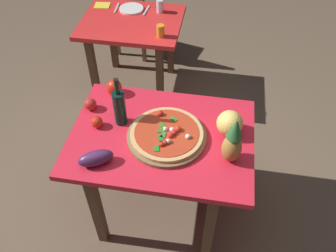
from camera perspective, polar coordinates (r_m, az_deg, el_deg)
ground_plane at (r=2.74m, az=-0.83°, el=-12.19°), size 10.00×10.00×0.00m
display_table at (r=2.21m, az=-1.01°, el=-3.30°), size 1.11×0.81×0.76m
background_table at (r=3.30m, az=-5.80°, el=14.79°), size 0.88×0.71×0.76m
dining_chair at (r=3.89m, az=-5.82°, el=17.60°), size 0.49×0.49×0.85m
pizza_board at (r=2.11m, az=-0.23°, el=-1.67°), size 0.48×0.48×0.02m
pizza at (r=2.09m, az=-0.19°, el=-1.19°), size 0.44×0.44×0.06m
wine_bottle at (r=2.14m, az=-7.89°, el=3.06°), size 0.08×0.08×0.34m
pineapple_left at (r=1.94m, az=10.47°, el=-2.66°), size 0.11×0.11×0.32m
melon at (r=2.12m, az=9.99°, el=0.44°), size 0.16×0.16×0.16m
bell_pepper at (r=2.41m, az=-8.73°, el=6.21°), size 0.10×0.10×0.11m
eggplant at (r=2.00m, az=-11.66°, el=-5.13°), size 0.22×0.17×0.09m
tomato_by_bottle at (r=2.20m, az=-11.48°, el=0.64°), size 0.07×0.07×0.07m
tomato_at_corner at (r=2.33m, az=-12.51°, el=3.49°), size 0.08×0.08×0.08m
drinking_glass_juice at (r=2.97m, az=-1.23°, el=15.21°), size 0.07×0.07×0.10m
drinking_glass_water at (r=3.32m, az=-1.32°, el=18.92°), size 0.06×0.06×0.11m
dinner_plate at (r=3.40m, az=-5.97°, el=18.43°), size 0.22×0.22×0.02m
fork_utensil at (r=3.43m, az=-8.35°, el=18.46°), size 0.02×0.18×0.01m
knife_utensil at (r=3.37m, az=-3.53°, el=18.24°), size 0.03×0.18×0.01m
napkin_folded at (r=3.50m, az=-10.65°, el=18.71°), size 0.15×0.13×0.01m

